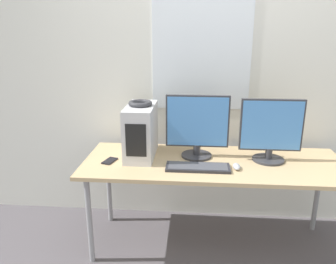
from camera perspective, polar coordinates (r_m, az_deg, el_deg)
name	(u,v)px	position (r m, az deg, el deg)	size (l,w,h in m)	color
wall_back	(214,66)	(2.75, 8.03, 11.35)	(8.00, 0.07, 2.70)	silver
desk	(214,168)	(2.46, 7.96, -6.20)	(1.92, 0.70, 0.71)	tan
pc_tower	(141,131)	(2.47, -4.73, 0.16)	(0.21, 0.44, 0.39)	silver
headphones	(140,103)	(2.42, -4.85, 5.00)	(0.18, 0.18, 0.03)	#333338
monitor_main	(197,126)	(2.44, 5.12, 0.97)	(0.47, 0.23, 0.47)	#333338
monitor_right_near	(271,131)	(2.47, 17.49, 0.22)	(0.45, 0.23, 0.46)	#333338
keyboard	(198,167)	(2.30, 5.22, -6.13)	(0.44, 0.16, 0.02)	#28282D
mouse	(237,166)	(2.34, 11.85, -5.89)	(0.05, 0.11, 0.03)	#B2B2B7
cell_phone	(110,161)	(2.45, -10.11, -4.97)	(0.10, 0.14, 0.01)	black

